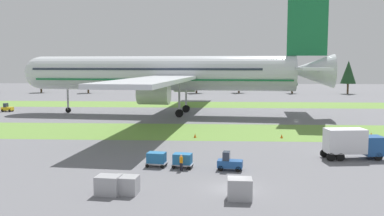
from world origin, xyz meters
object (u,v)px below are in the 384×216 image
at_px(airliner, 172,73).
at_px(taxiway_marker_0, 195,136).
at_px(baggage_tug, 229,163).
at_px(cargo_dolly_lead, 183,159).
at_px(uld_container_0, 126,185).
at_px(cargo_dolly_second, 156,158).
at_px(ground_crew_marshaller, 181,162).
at_px(pushback_tractor, 7,108).
at_px(taxiway_marker_1, 282,136).
at_px(uld_container_1, 108,185).
at_px(uld_container_2, 240,189).
at_px(taxiway_marker_2, 371,135).
at_px(catering_truck, 352,143).

bearing_deg(airliner, taxiway_marker_0, -161.88).
relative_size(airliner, baggage_tug, 30.59).
bearing_deg(cargo_dolly_lead, uld_container_0, -16.28).
distance_m(baggage_tug, cargo_dolly_lead, 5.03).
relative_size(cargo_dolly_second, ground_crew_marshaller, 1.38).
xyz_separation_m(pushback_tractor, taxiway_marker_1, (58.76, -31.96, -0.51)).
relative_size(baggage_tug, cargo_dolly_lead, 1.15).
relative_size(baggage_tug, taxiway_marker_1, 4.55).
distance_m(ground_crew_marshaller, uld_container_1, 9.83).
xyz_separation_m(uld_container_2, taxiway_marker_0, (-4.93, 28.27, -0.56)).
height_order(cargo_dolly_lead, ground_crew_marshaller, ground_crew_marshaller).
bearing_deg(taxiway_marker_1, taxiway_marker_2, 7.55).
xyz_separation_m(airliner, uld_container_1, (0.27, -56.13, -8.34)).
bearing_deg(baggage_tug, pushback_tractor, -127.24).
distance_m(pushback_tractor, ground_crew_marshaller, 68.68).
height_order(catering_truck, taxiway_marker_1, catering_truck).
bearing_deg(uld_container_2, uld_container_1, 176.20).
relative_size(pushback_tractor, taxiway_marker_0, 4.22).
bearing_deg(taxiway_marker_2, uld_container_2, -125.84).
xyz_separation_m(baggage_tug, taxiway_marker_0, (-4.44, 18.94, -0.49)).
xyz_separation_m(uld_container_2, taxiway_marker_1, (8.11, 28.62, -0.58)).
distance_m(cargo_dolly_second, uld_container_2, 13.39).
distance_m(cargo_dolly_second, pushback_tractor, 65.58).
bearing_deg(catering_truck, cargo_dolly_second, -84.21).
bearing_deg(taxiway_marker_2, uld_container_1, -138.09).
bearing_deg(catering_truck, pushback_tractor, -131.20).
bearing_deg(cargo_dolly_second, ground_crew_marshaller, 67.82).
height_order(pushback_tractor, ground_crew_marshaller, pushback_tractor).
bearing_deg(cargo_dolly_lead, uld_container_1, -22.84).
distance_m(baggage_tug, taxiway_marker_1, 21.13).
height_order(pushback_tractor, uld_container_0, pushback_tractor).
height_order(uld_container_2, taxiway_marker_2, uld_container_2).
distance_m(cargo_dolly_second, taxiway_marker_1, 24.49).
bearing_deg(uld_container_2, pushback_tractor, 129.90).
height_order(cargo_dolly_second, catering_truck, catering_truck).
relative_size(cargo_dolly_lead, taxiway_marker_0, 3.73).
bearing_deg(taxiway_marker_0, pushback_tractor, 144.75).
relative_size(cargo_dolly_second, pushback_tractor, 0.88).
bearing_deg(taxiway_marker_1, taxiway_marker_0, -178.46).
relative_size(airliner, uld_container_0, 42.24).
bearing_deg(baggage_tug, taxiway_marker_0, -158.44).
xyz_separation_m(pushback_tractor, taxiway_marker_2, (72.66, -30.12, -0.48)).
bearing_deg(cargo_dolly_lead, taxiway_marker_1, 152.20).
height_order(baggage_tug, uld_container_2, baggage_tug).
relative_size(uld_container_1, taxiway_marker_0, 3.11).
relative_size(cargo_dolly_second, uld_container_0, 1.20).
xyz_separation_m(cargo_dolly_lead, catering_truck, (19.55, 5.18, 1.03)).
bearing_deg(uld_container_1, uld_container_0, 10.58).
relative_size(taxiway_marker_0, taxiway_marker_1, 1.06).
height_order(cargo_dolly_lead, pushback_tractor, pushback_tractor).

